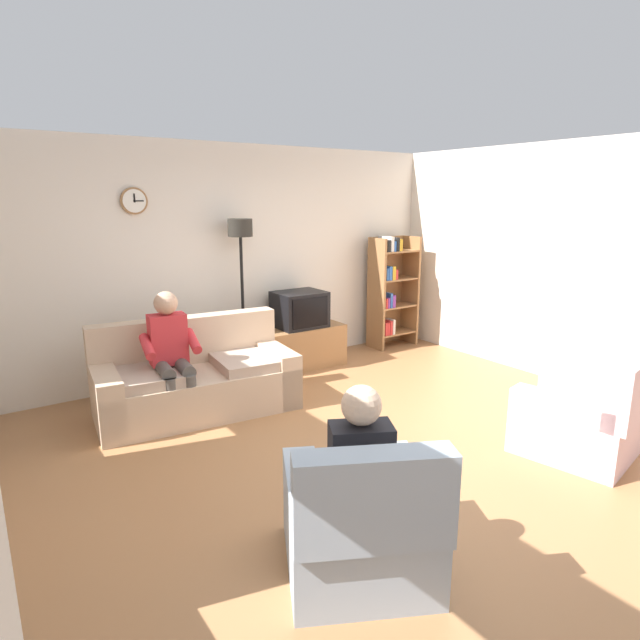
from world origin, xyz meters
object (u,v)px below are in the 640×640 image
at_px(armchair_near_window, 359,525).
at_px(armchair_near_bookshelf, 582,421).
at_px(tv_stand, 299,346).
at_px(couch, 196,381).
at_px(person_on_couch, 171,350).
at_px(person_in_left_armchair, 357,467).
at_px(floor_lamp, 241,254).
at_px(tv, 300,309).
at_px(bookshelf, 390,289).

bearing_deg(armchair_near_window, armchair_near_bookshelf, 1.77).
bearing_deg(tv_stand, couch, -158.40).
bearing_deg(couch, person_on_couch, -157.41).
bearing_deg(person_on_couch, person_in_left_armchair, -86.11).
relative_size(floor_lamp, armchair_near_window, 1.61).
relative_size(tv, armchair_near_bookshelf, 0.59).
bearing_deg(bookshelf, couch, -167.41).
distance_m(floor_lamp, armchair_near_bookshelf, 3.86).
distance_m(floor_lamp, person_on_couch, 1.63).
xyz_separation_m(bookshelf, armchair_near_bookshelf, (-0.90, -3.39, -0.53)).
xyz_separation_m(armchair_near_window, person_in_left_armchair, (0.04, 0.08, 0.32)).
xyz_separation_m(armchair_near_window, armchair_near_bookshelf, (2.42, 0.07, 0.00)).
relative_size(armchair_near_window, person_in_left_armchair, 1.03).
bearing_deg(armchair_near_window, couch, 87.30).
bearing_deg(person_on_couch, armchair_near_window, -87.11).
height_order(armchair_near_window, armchair_near_bookshelf, same).
bearing_deg(floor_lamp, person_on_couch, -143.99).
xyz_separation_m(armchair_near_window, person_on_couch, (-0.13, 2.64, 0.41)).
bearing_deg(bookshelf, person_on_couch, -166.61).
bearing_deg(couch, armchair_near_window, -92.70).
relative_size(couch, tv_stand, 1.80).
xyz_separation_m(couch, armchair_near_bookshelf, (2.29, -2.68, -0.02)).
distance_m(bookshelf, armchair_near_bookshelf, 3.55).
bearing_deg(couch, person_in_left_armchair, -91.90).
bearing_deg(tv, bookshelf, 3.52).
bearing_deg(armchair_near_window, person_on_couch, 92.89).
distance_m(couch, tv_stand, 1.74).
height_order(armchair_near_window, person_in_left_armchair, person_in_left_armchair).
distance_m(armchair_near_bookshelf, person_in_left_armchair, 2.40).
bearing_deg(couch, bookshelf, 12.59).
bearing_deg(floor_lamp, bookshelf, -0.67).
bearing_deg(armchair_near_bookshelf, bookshelf, 75.16).
height_order(bookshelf, person_on_couch, bookshelf).
relative_size(tv, bookshelf, 0.38).
xyz_separation_m(couch, bookshelf, (3.18, 0.71, 0.51)).
height_order(couch, person_in_left_armchair, person_in_left_armchair).
bearing_deg(bookshelf, armchair_near_window, -133.72).
bearing_deg(bookshelf, person_in_left_armchair, -134.03).
height_order(floor_lamp, person_on_couch, floor_lamp).
relative_size(tv, floor_lamp, 0.32).
xyz_separation_m(tv, bookshelf, (1.57, 0.10, 0.09)).
height_order(tv, person_in_left_armchair, person_in_left_armchair).
bearing_deg(tv, armchair_near_bookshelf, -78.49).
height_order(couch, person_on_couch, person_on_couch).
bearing_deg(armchair_near_bookshelf, tv_stand, 101.43).
relative_size(tv, person_in_left_armchair, 0.54).
relative_size(floor_lamp, armchair_near_bookshelf, 1.81).
height_order(couch, armchair_near_window, same).
xyz_separation_m(tv_stand, armchair_near_window, (-1.74, -3.39, 0.03)).
bearing_deg(couch, tv, 20.84).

